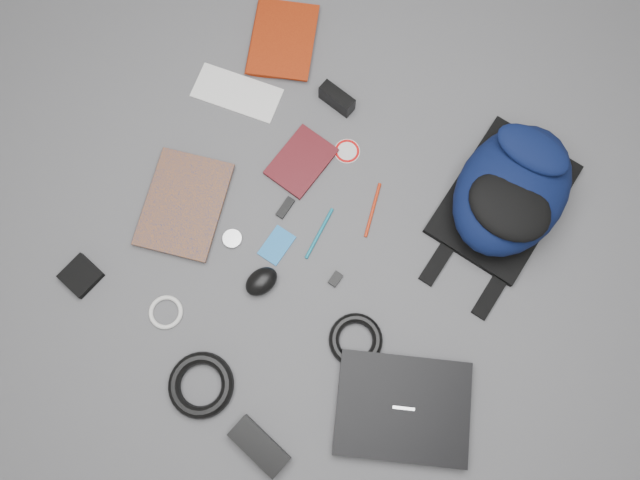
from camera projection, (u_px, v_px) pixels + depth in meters
The scene contains 22 objects.
ground at pixel (320, 242), 1.62m from camera, with size 4.00×4.00×0.00m, color #4F4F51.
backpack at pixel (512, 190), 1.56m from camera, with size 0.29×0.42×0.17m, color black, non-canonical shape.
laptop at pixel (403, 408), 1.50m from camera, with size 0.32×0.25×0.03m, color black.
textbook_red at pixel (251, 36), 1.75m from camera, with size 0.18×0.24×0.03m, color maroon.
comic_book at pixel (148, 196), 1.64m from camera, with size 0.20×0.27×0.02m, color #BB600D.
envelope at pixel (237, 93), 1.72m from camera, with size 0.24×0.11×0.00m, color silver.
dvd_case at pixel (301, 162), 1.66m from camera, with size 0.12×0.17×0.01m, color #3D0B0F.
compact_camera at pixel (337, 99), 1.69m from camera, with size 0.10×0.04×0.06m, color black.
sticker_disc at pixel (347, 151), 1.68m from camera, with size 0.07×0.07×0.00m, color silver.
pen_teal at pixel (319, 233), 1.62m from camera, with size 0.01×0.01×0.15m, color #0D657B.
pen_red at pixel (373, 210), 1.64m from camera, with size 0.01×0.01×0.15m, color #B0280D.
id_badge at pixel (277, 245), 1.61m from camera, with size 0.06×0.09×0.00m, color #1663A8.
usb_black at pixel (285, 208), 1.64m from camera, with size 0.02×0.06×0.01m, color black.
key_fob at pixel (335, 279), 1.59m from camera, with size 0.02×0.04×0.01m, color black.
mouse at pixel (261, 281), 1.57m from camera, with size 0.06×0.09×0.05m, color black.
headphone_left at pixel (207, 221), 1.63m from camera, with size 0.05×0.05×0.01m, color silver.
headphone_right at pixel (232, 239), 1.61m from camera, with size 0.05×0.05×0.01m, color #ABAAAD.
cable_coil at pixel (356, 340), 1.55m from camera, with size 0.13×0.13×0.03m, color black.
power_brick at pixel (259, 446), 1.48m from camera, with size 0.15×0.06×0.04m, color black.
power_cord_coil at pixel (201, 385), 1.52m from camera, with size 0.16×0.16×0.03m, color black.
pouch at pixel (81, 276), 1.59m from camera, with size 0.08×0.08×0.02m, color black.
white_cable_coil at pixel (166, 312), 1.57m from camera, with size 0.09×0.09×0.01m, color silver.
Camera 1 is at (0.18, -0.34, 1.57)m, focal length 35.00 mm.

